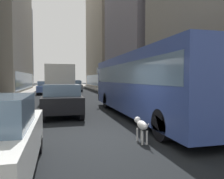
{
  "coord_description": "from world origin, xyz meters",
  "views": [
    {
      "loc": [
        -1.43,
        -6.8,
        1.92
      ],
      "look_at": [
        1.12,
        3.37,
        1.4
      ],
      "focal_mm": 35.16,
      "sensor_mm": 36.0,
      "label": 1
    }
  ],
  "objects_px": {
    "car_black_suv": "(62,100)",
    "car_yellow_taxi": "(50,84)",
    "transit_bus": "(144,82)",
    "box_truck": "(60,81)",
    "car_silver_sedan": "(76,83)",
    "dalmatian_dog": "(141,125)",
    "car_grey_wagon": "(75,86)",
    "car_blue_hatchback": "(46,87)"
  },
  "relations": [
    {
      "from": "car_grey_wagon",
      "to": "car_silver_sedan",
      "type": "bearing_deg",
      "value": 84.71
    },
    {
      "from": "car_yellow_taxi",
      "to": "dalmatian_dog",
      "type": "distance_m",
      "value": 39.52
    },
    {
      "from": "transit_bus",
      "to": "car_yellow_taxi",
      "type": "distance_m",
      "value": 35.71
    },
    {
      "from": "car_black_suv",
      "to": "car_silver_sedan",
      "type": "relative_size",
      "value": 0.9
    },
    {
      "from": "transit_bus",
      "to": "car_silver_sedan",
      "type": "distance_m",
      "value": 40.73
    },
    {
      "from": "car_silver_sedan",
      "to": "dalmatian_dog",
      "type": "relative_size",
      "value": 4.88
    },
    {
      "from": "transit_bus",
      "to": "box_truck",
      "type": "distance_m",
      "value": 11.4
    },
    {
      "from": "transit_bus",
      "to": "car_grey_wagon",
      "type": "height_order",
      "value": "transit_bus"
    },
    {
      "from": "car_grey_wagon",
      "to": "dalmatian_dog",
      "type": "bearing_deg",
      "value": -90.38
    },
    {
      "from": "car_black_suv",
      "to": "car_blue_hatchback",
      "type": "relative_size",
      "value": 0.94
    },
    {
      "from": "car_yellow_taxi",
      "to": "box_truck",
      "type": "relative_size",
      "value": 0.6
    },
    {
      "from": "car_black_suv",
      "to": "car_blue_hatchback",
      "type": "bearing_deg",
      "value": 95.44
    },
    {
      "from": "car_black_suv",
      "to": "car_yellow_taxi",
      "type": "bearing_deg",
      "value": 92.71
    },
    {
      "from": "dalmatian_dog",
      "to": "car_grey_wagon",
      "type": "bearing_deg",
      "value": 89.62
    },
    {
      "from": "car_silver_sedan",
      "to": "car_yellow_taxi",
      "type": "relative_size",
      "value": 1.04
    },
    {
      "from": "car_black_suv",
      "to": "car_silver_sedan",
      "type": "xyz_separation_m",
      "value": [
        4.0,
        39.25,
        0.0
      ]
    },
    {
      "from": "car_blue_hatchback",
      "to": "box_truck",
      "type": "distance_m",
      "value": 7.82
    },
    {
      "from": "car_grey_wagon",
      "to": "dalmatian_dog",
      "type": "height_order",
      "value": "car_grey_wagon"
    },
    {
      "from": "car_blue_hatchback",
      "to": "dalmatian_dog",
      "type": "height_order",
      "value": "car_blue_hatchback"
    },
    {
      "from": "car_blue_hatchback",
      "to": "car_silver_sedan",
      "type": "bearing_deg",
      "value": 75.98
    },
    {
      "from": "car_blue_hatchback",
      "to": "transit_bus",
      "type": "bearing_deg",
      "value": -72.97
    },
    {
      "from": "box_truck",
      "to": "dalmatian_dog",
      "type": "bearing_deg",
      "value": -81.44
    },
    {
      "from": "car_silver_sedan",
      "to": "car_grey_wagon",
      "type": "bearing_deg",
      "value": -95.29
    },
    {
      "from": "car_silver_sedan",
      "to": "car_grey_wagon",
      "type": "height_order",
      "value": "same"
    },
    {
      "from": "car_black_suv",
      "to": "car_yellow_taxi",
      "type": "height_order",
      "value": "same"
    },
    {
      "from": "car_silver_sedan",
      "to": "car_yellow_taxi",
      "type": "distance_m",
      "value": 7.82
    },
    {
      "from": "car_silver_sedan",
      "to": "car_grey_wagon",
      "type": "relative_size",
      "value": 1.01
    },
    {
      "from": "box_truck",
      "to": "car_black_suv",
      "type": "bearing_deg",
      "value": -90.0
    },
    {
      "from": "transit_bus",
      "to": "dalmatian_dog",
      "type": "height_order",
      "value": "transit_bus"
    },
    {
      "from": "box_truck",
      "to": "car_yellow_taxi",
      "type": "bearing_deg",
      "value": 93.72
    },
    {
      "from": "car_black_suv",
      "to": "transit_bus",
      "type": "bearing_deg",
      "value": -20.14
    },
    {
      "from": "dalmatian_dog",
      "to": "car_black_suv",
      "type": "bearing_deg",
      "value": 111.83
    },
    {
      "from": "car_black_suv",
      "to": "box_truck",
      "type": "relative_size",
      "value": 0.56
    },
    {
      "from": "car_blue_hatchback",
      "to": "car_black_suv",
      "type": "bearing_deg",
      "value": -84.56
    },
    {
      "from": "car_silver_sedan",
      "to": "car_yellow_taxi",
      "type": "height_order",
      "value": "same"
    },
    {
      "from": "car_grey_wagon",
      "to": "car_black_suv",
      "type": "bearing_deg",
      "value": -96.23
    },
    {
      "from": "car_black_suv",
      "to": "car_yellow_taxi",
      "type": "distance_m",
      "value": 33.83
    },
    {
      "from": "car_grey_wagon",
      "to": "car_blue_hatchback",
      "type": "xyz_separation_m",
      "value": [
        -4.0,
        -5.17,
        0.0
      ]
    },
    {
      "from": "car_black_suv",
      "to": "box_truck",
      "type": "xyz_separation_m",
      "value": [
        0.0,
        9.21,
        0.84
      ]
    },
    {
      "from": "car_black_suv",
      "to": "car_grey_wagon",
      "type": "bearing_deg",
      "value": 83.77
    },
    {
      "from": "transit_bus",
      "to": "car_blue_hatchback",
      "type": "relative_size",
      "value": 2.56
    },
    {
      "from": "car_blue_hatchback",
      "to": "dalmatian_dog",
      "type": "bearing_deg",
      "value": -80.3
    }
  ]
}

